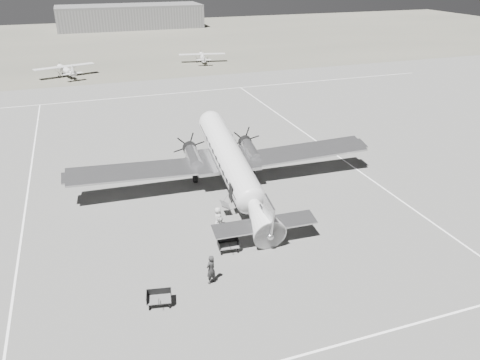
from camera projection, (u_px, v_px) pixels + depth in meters
The scene contains 15 objects.
ground at pixel (264, 217), 37.08m from camera, with size 260.00×260.00×0.00m, color slate.
taxi_line_near at pixel (361, 339), 25.11m from camera, with size 60.00×0.15×0.01m, color white.
taxi_line_right at pixel (392, 194), 40.65m from camera, with size 0.15×80.00×0.01m, color white.
taxi_line_left at pixel (27, 196), 40.26m from camera, with size 0.15×60.00×0.01m, color white.
taxi_line_horizon at pixel (166, 94), 71.27m from camera, with size 90.00×0.15×0.01m, color white.
grass_infield at pixel (124, 41), 118.27m from camera, with size 260.00×90.00×0.01m, color #656255.
hangar_main at pixel (130, 17), 139.73m from camera, with size 42.00×14.00×6.60m.
dc3_airliner at pixel (232, 166), 39.65m from camera, with size 27.69×19.21×5.27m, color #B5B5B7, non-canonical shape.
light_plane_left at pixel (66, 71), 81.03m from camera, with size 10.37×8.41×2.15m, color silver, non-canonical shape.
light_plane_right at pixel (202, 58), 92.81m from camera, with size 9.27×7.52×1.92m, color silver, non-canonical shape.
baggage_cart_near at pixel (228, 246), 32.55m from camera, with size 1.54×1.09×0.87m, color #5A5A5A, non-canonical shape.
baggage_cart_far at pixel (159, 299), 27.43m from camera, with size 1.53×1.08×0.86m, color #5A5A5A, non-canonical shape.
ground_crew at pixel (211, 269), 29.10m from camera, with size 0.73×0.48×1.99m, color #282828.
ramp_agent at pixel (221, 228), 33.77m from camera, with size 0.87×0.68×1.80m, color #ADADAB.
passenger at pixel (218, 218), 35.16m from camera, with size 0.85×0.56×1.75m, color #B7B7B5.
Camera 1 is at (-12.44, -29.89, 18.41)m, focal length 35.00 mm.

